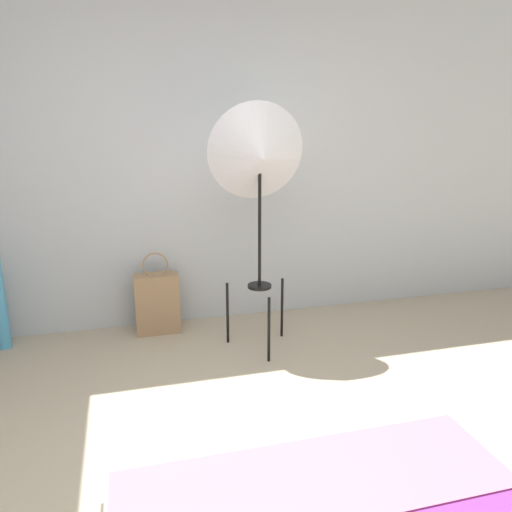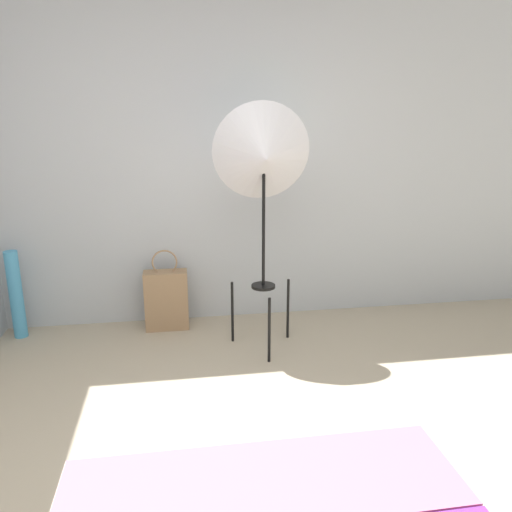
% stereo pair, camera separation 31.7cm
% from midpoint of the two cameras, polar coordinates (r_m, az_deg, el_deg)
% --- Properties ---
extents(wall_back, '(8.00, 0.05, 2.60)m').
position_cam_midpoint_polar(wall_back, '(3.90, -5.31, 11.04)').
color(wall_back, '#B7BCC1').
rests_on(wall_back, ground_plane).
extents(photo_umbrella, '(0.67, 0.41, 1.71)m').
position_cam_midpoint_polar(photo_umbrella, '(3.32, 3.69, 11.17)').
color(photo_umbrella, black).
rests_on(photo_umbrella, ground_plane).
extents(tote_bag, '(0.33, 0.15, 0.64)m').
position_cam_midpoint_polar(tote_bag, '(3.92, -7.93, -4.97)').
color(tote_bag, '#9E7A56').
rests_on(tote_bag, ground_plane).
extents(paper_roll, '(0.10, 0.10, 0.67)m').
position_cam_midpoint_polar(paper_roll, '(4.04, -23.76, -4.12)').
color(paper_roll, '#4CA3D1').
rests_on(paper_roll, ground_plane).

